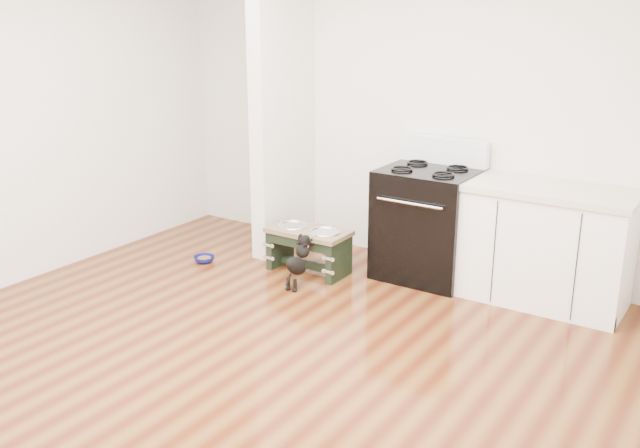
{
  "coord_description": "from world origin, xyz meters",
  "views": [
    {
      "loc": [
        2.6,
        -3.03,
        2.23
      ],
      "look_at": [
        -0.31,
        1.39,
        0.56
      ],
      "focal_mm": 40.0,
      "sensor_mm": 36.0,
      "label": 1
    }
  ],
  "objects": [
    {
      "name": "cabinet_run",
      "position": [
        1.23,
        2.18,
        0.45
      ],
      "size": [
        1.24,
        0.64,
        0.91
      ],
      "color": "white",
      "rests_on": "ground"
    },
    {
      "name": "ground",
      "position": [
        0.0,
        0.0,
        0.0
      ],
      "size": [
        5.0,
        5.0,
        0.0
      ],
      "primitive_type": "plane",
      "color": "#4B1E0D",
      "rests_on": "ground"
    },
    {
      "name": "oven_range",
      "position": [
        0.25,
        2.16,
        0.48
      ],
      "size": [
        0.76,
        0.69,
        1.14
      ],
      "color": "black",
      "rests_on": "ground"
    },
    {
      "name": "floor_bowl",
      "position": [
        -1.53,
        1.37,
        0.03
      ],
      "size": [
        0.21,
        0.21,
        0.06
      ],
      "rotation": [
        0.0,
        0.0,
        -0.18
      ],
      "color": "navy",
      "rests_on": "ground"
    },
    {
      "name": "puppy",
      "position": [
        -0.5,
        1.37,
        0.23
      ],
      "size": [
        0.12,
        0.36,
        0.42
      ],
      "color": "black",
      "rests_on": "ground"
    },
    {
      "name": "partition_wall",
      "position": [
        -1.18,
        2.1,
        1.35
      ],
      "size": [
        0.15,
        0.8,
        2.7
      ],
      "primitive_type": "cube",
      "color": "silver",
      "rests_on": "ground"
    },
    {
      "name": "room_shell",
      "position": [
        0.0,
        0.0,
        1.62
      ],
      "size": [
        5.0,
        5.0,
        5.0
      ],
      "color": "silver",
      "rests_on": "ground"
    },
    {
      "name": "dog_feeder",
      "position": [
        -0.63,
        1.69,
        0.27
      ],
      "size": [
        0.7,
        0.37,
        0.4
      ],
      "color": "black",
      "rests_on": "ground"
    }
  ]
}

